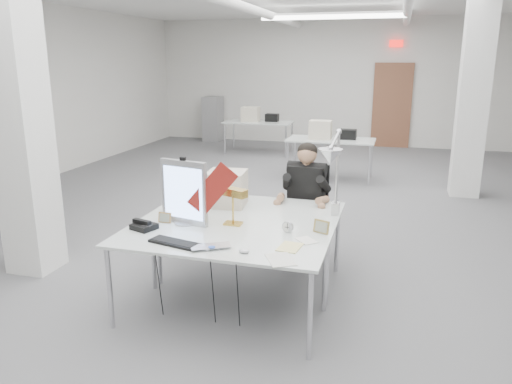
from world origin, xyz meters
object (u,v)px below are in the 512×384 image
desk_main (220,239)px  office_chair (306,219)px  monitor (184,192)px  beige_monitor (227,188)px  desk_phone (144,227)px  seated_person (306,183)px  bankers_lamp (233,205)px  architect_lamp (334,172)px  laptop (212,249)px

desk_main → office_chair: 1.63m
monitor → beige_monitor: bearing=87.2°
desk_main → desk_phone: bearing=178.1°
seated_person → beige_monitor: bearing=-136.5°
office_chair → beige_monitor: size_ratio=2.55×
desk_phone → office_chair: bearing=72.0°
bankers_lamp → architect_lamp: bearing=42.6°
desk_main → office_chair: office_chair is taller
seated_person → monitor: size_ratio=1.36×
laptop → architect_lamp: architect_lamp is taller
desk_main → seated_person: size_ratio=2.27×
office_chair → monitor: bearing=-120.2°
office_chair → architect_lamp: 1.23m
monitor → desk_phone: bearing=-126.4°
seated_person → beige_monitor: size_ratio=2.12×
desk_phone → seated_person: bearing=71.0°
office_chair → architect_lamp: bearing=-61.3°
bankers_lamp → architect_lamp: architect_lamp is taller
beige_monitor → architect_lamp: size_ratio=0.39×
laptop → desk_phone: size_ratio=1.65×
desk_phone → beige_monitor: (0.46, 0.90, 0.15)m
desk_main → seated_person: (0.46, 1.50, 0.16)m
monitor → desk_phone: size_ratio=3.01×
seated_person → laptop: bearing=-98.5°
bankers_lamp → beige_monitor: 0.62m
desk_phone → architect_lamp: bearing=41.8°
desk_main → beige_monitor: bearing=105.5°
desk_main → architect_lamp: architect_lamp is taller
desk_main → beige_monitor: size_ratio=4.80×
monitor → desk_phone: monitor is taller
monitor → laptop: monitor is taller
office_chair → monitor: (-0.89, -1.27, 0.57)m
architect_lamp → bankers_lamp: bearing=-158.4°
monitor → beige_monitor: (0.18, 0.65, -0.11)m
seated_person → desk_phone: (-1.18, -1.47, -0.12)m
laptop → desk_phone: bearing=126.8°
bankers_lamp → architect_lamp: 0.95m
laptop → desk_phone: (-0.75, 0.31, 0.01)m
seated_person → architect_lamp: bearing=-60.0°
monitor → architect_lamp: architect_lamp is taller
beige_monitor → bankers_lamp: bearing=-71.2°
beige_monitor → seated_person: bearing=33.3°
desk_phone → laptop: bearing=-2.9°
monitor → desk_main: bearing=-19.7°
bankers_lamp → beige_monitor: bearing=137.5°
monitor → laptop: 0.78m
desk_main → laptop: 0.29m
monitor → desk_phone: (-0.28, -0.25, -0.27)m
office_chair → monitor: monitor is taller
monitor → bankers_lamp: bearing=24.1°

